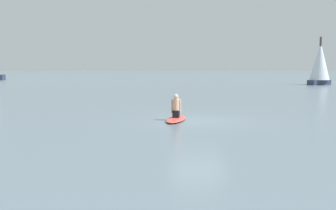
{
  "coord_description": "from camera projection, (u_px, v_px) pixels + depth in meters",
  "views": [
    {
      "loc": [
        4.75,
        16.29,
        2.42
      ],
      "look_at": [
        1.24,
        -0.67,
        0.68
      ],
      "focal_mm": 40.7,
      "sensor_mm": 36.0,
      "label": 1
    }
  ],
  "objects": [
    {
      "name": "sailboat_near_right",
      "position": [
        320.0,
        63.0,
        51.13
      ],
      "size": [
        3.84,
        3.33,
        6.42
      ],
      "rotation": [
        0.0,
        0.0,
        0.36
      ],
      "color": "#2D3851",
      "rests_on": "ground"
    },
    {
      "name": "ground_plane",
      "position": [
        198.0,
        121.0,
        17.07
      ],
      "size": [
        400.0,
        400.0,
        0.0
      ],
      "primitive_type": "plane",
      "color": "slate"
    },
    {
      "name": "person_paddler",
      "position": [
        176.0,
        107.0,
        17.21
      ],
      "size": [
        0.46,
        0.43,
        1.06
      ],
      "rotation": [
        0.0,
        0.0,
        1.18
      ],
      "color": "black",
      "rests_on": "surfboard"
    },
    {
      "name": "surfboard",
      "position": [
        176.0,
        119.0,
        17.27
      ],
      "size": [
        1.73,
        2.71,
        0.13
      ],
      "primitive_type": "ellipsoid",
      "rotation": [
        0.0,
        0.0,
        1.18
      ],
      "color": "#D84C3F",
      "rests_on": "ground"
    }
  ]
}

